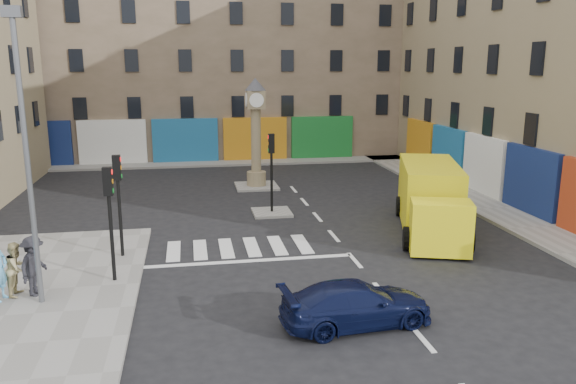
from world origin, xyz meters
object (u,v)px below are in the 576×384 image
object	(u,v)px
traffic_light_left_near	(109,206)
traffic_light_island	(271,160)
traffic_light_left_far	(118,189)
navy_sedan	(356,304)
lamp_post	(26,145)
pedestrian_tan	(17,269)
clock_pillar	(256,126)
yellow_van	(431,199)
pedestrian_dark	(34,266)

from	to	relation	value
traffic_light_left_near	traffic_light_island	xyz separation A→B (m)	(6.30, 7.80, -0.03)
traffic_light_left_far	navy_sedan	distance (m)	9.69
lamp_post	pedestrian_tan	size ratio (longest dim) A/B	5.04
clock_pillar	pedestrian_tan	bearing A→B (deg)	-121.82
traffic_light_left_far	clock_pillar	size ratio (longest dim) A/B	0.61
traffic_light_island	yellow_van	distance (m)	7.44
pedestrian_dark	yellow_van	bearing A→B (deg)	-55.68
yellow_van	navy_sedan	bearing A→B (deg)	-107.27
traffic_light_island	navy_sedan	world-z (taller)	traffic_light_island
traffic_light_island	pedestrian_dark	bearing A→B (deg)	-134.51
traffic_light_left_near	pedestrian_tan	distance (m)	3.24
traffic_light_island	pedestrian_tan	bearing A→B (deg)	-136.61
yellow_van	traffic_light_left_near	bearing A→B (deg)	-144.48
lamp_post	navy_sedan	world-z (taller)	lamp_post
navy_sedan	yellow_van	distance (m)	10.01
pedestrian_dark	navy_sedan	bearing A→B (deg)	-94.02
traffic_light_left_far	clock_pillar	xyz separation A→B (m)	(6.30, 11.40, 0.93)
yellow_van	pedestrian_dark	size ratio (longest dim) A/B	4.29
pedestrian_tan	yellow_van	bearing A→B (deg)	-67.74
traffic_light_left_far	lamp_post	world-z (taller)	lamp_post
lamp_post	traffic_light_left_far	bearing A→B (deg)	63.43
clock_pillar	lamp_post	bearing A→B (deg)	-118.35
lamp_post	traffic_light_island	bearing A→B (deg)	48.29
clock_pillar	pedestrian_dark	xyz separation A→B (m)	(-8.48, -14.63, -2.48)
clock_pillar	navy_sedan	size ratio (longest dim) A/B	1.46
traffic_light_left_near	clock_pillar	xyz separation A→B (m)	(6.30, 13.80, 0.93)
lamp_post	yellow_van	distance (m)	15.84
lamp_post	clock_pillar	xyz separation A→B (m)	(8.20, 15.20, -1.24)
pedestrian_tan	pedestrian_dark	size ratio (longest dim) A/B	0.89
traffic_light_left_near	yellow_van	xyz separation A→B (m)	(12.59, 4.01, -1.25)
traffic_light_island	lamp_post	world-z (taller)	lamp_post
traffic_light_left_near	yellow_van	distance (m)	13.27
lamp_post	pedestrian_tan	distance (m)	3.96
lamp_post	traffic_light_left_near	bearing A→B (deg)	36.38
traffic_light_left_far	lamp_post	bearing A→B (deg)	-116.57
yellow_van	pedestrian_tan	size ratio (longest dim) A/B	4.80
lamp_post	pedestrian_dark	distance (m)	3.78
traffic_light_left_near	lamp_post	bearing A→B (deg)	-143.62
traffic_light_left_far	clock_pillar	world-z (taller)	clock_pillar
navy_sedan	traffic_light_left_near	bearing A→B (deg)	52.48
clock_pillar	yellow_van	size ratio (longest dim) A/B	0.77
traffic_light_left_near	traffic_light_island	distance (m)	10.03
traffic_light_left_far	pedestrian_tan	world-z (taller)	traffic_light_left_far
yellow_van	pedestrian_dark	distance (m)	15.55
navy_sedan	pedestrian_dark	xyz separation A→B (m)	(-9.03, 3.32, 0.46)
pedestrian_dark	traffic_light_left_far	bearing A→B (deg)	-17.89
traffic_light_left_near	pedestrian_tan	size ratio (longest dim) A/B	2.25
traffic_light_left_near	yellow_van	bearing A→B (deg)	17.66
navy_sedan	pedestrian_dark	size ratio (longest dim) A/B	2.27
traffic_light_island	traffic_light_left_far	bearing A→B (deg)	-139.40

